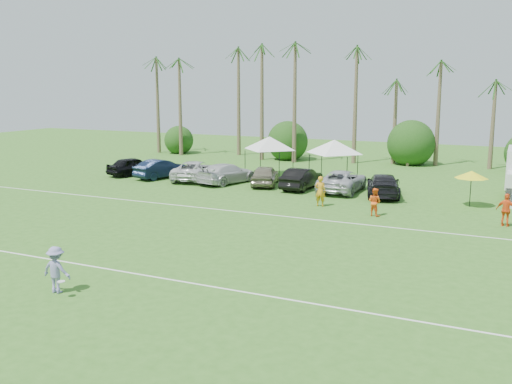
% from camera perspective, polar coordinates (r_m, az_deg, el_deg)
% --- Properties ---
extents(ground, '(120.00, 120.00, 0.00)m').
position_cam_1_polar(ground, '(23.41, -18.41, -8.62)').
color(ground, '#356A1F').
rests_on(ground, ground).
extents(field_lines, '(80.00, 12.10, 0.01)m').
position_cam_1_polar(field_lines, '(29.43, -7.70, -4.20)').
color(field_lines, white).
rests_on(field_lines, ground).
extents(palm_tree_0, '(2.40, 2.40, 8.90)m').
position_cam_1_polar(palm_tree_0, '(65.63, -9.99, 10.50)').
color(palm_tree_0, brown).
rests_on(palm_tree_0, ground).
extents(palm_tree_1, '(2.40, 2.40, 9.90)m').
position_cam_1_polar(palm_tree_1, '(62.91, -6.20, 11.39)').
color(palm_tree_1, brown).
rests_on(palm_tree_1, ground).
extents(palm_tree_2, '(2.40, 2.40, 10.90)m').
position_cam_1_polar(palm_tree_2, '(60.50, -2.06, 12.29)').
color(palm_tree_2, brown).
rests_on(palm_tree_2, ground).
extents(palm_tree_3, '(2.40, 2.40, 11.90)m').
position_cam_1_polar(palm_tree_3, '(58.83, 1.50, 13.17)').
color(palm_tree_3, brown).
rests_on(palm_tree_3, ground).
extents(palm_tree_4, '(2.40, 2.40, 8.90)m').
position_cam_1_polar(palm_tree_4, '(57.29, 5.22, 10.61)').
color(palm_tree_4, brown).
rests_on(palm_tree_4, ground).
extents(palm_tree_5, '(2.40, 2.40, 9.90)m').
position_cam_1_polar(palm_tree_5, '(56.06, 9.16, 11.41)').
color(palm_tree_5, brown).
rests_on(palm_tree_5, ground).
extents(palm_tree_6, '(2.40, 2.40, 10.90)m').
position_cam_1_polar(palm_tree_6, '(55.11, 13.28, 12.18)').
color(palm_tree_6, brown).
rests_on(palm_tree_6, ground).
extents(palm_tree_7, '(2.40, 2.40, 11.90)m').
position_cam_1_polar(palm_tree_7, '(54.45, 17.54, 12.89)').
color(palm_tree_7, brown).
rests_on(palm_tree_7, ground).
extents(palm_tree_8, '(2.40, 2.40, 8.90)m').
position_cam_1_polar(palm_tree_8, '(53.94, 22.73, 9.84)').
color(palm_tree_8, brown).
rests_on(palm_tree_8, ground).
extents(bush_tree_0, '(4.00, 4.00, 4.00)m').
position_cam_1_polar(bush_tree_0, '(65.06, -7.14, 5.57)').
color(bush_tree_0, brown).
rests_on(bush_tree_0, ground).
extents(bush_tree_1, '(4.00, 4.00, 4.00)m').
position_cam_1_polar(bush_tree_1, '(59.21, 3.63, 5.13)').
color(bush_tree_1, brown).
rests_on(bush_tree_1, ground).
extents(bush_tree_2, '(4.00, 4.00, 4.00)m').
position_cam_1_polar(bush_tree_2, '(55.98, 15.17, 4.46)').
color(bush_tree_2, brown).
rests_on(bush_tree_2, ground).
extents(sideline_player_a, '(0.71, 0.48, 1.92)m').
position_cam_1_polar(sideline_player_a, '(35.85, 6.45, 0.08)').
color(sideline_player_a, orange).
rests_on(sideline_player_a, ground).
extents(sideline_player_b, '(0.97, 0.87, 1.64)m').
position_cam_1_polar(sideline_player_b, '(33.76, 11.77, -0.98)').
color(sideline_player_b, orange).
rests_on(sideline_player_b, ground).
extents(sideline_player_c, '(1.12, 0.66, 1.79)m').
position_cam_1_polar(sideline_player_c, '(33.42, 23.75, -1.66)').
color(sideline_player_c, '#F7571B').
rests_on(sideline_player_c, ground).
extents(canopy_tent_left, '(4.70, 4.70, 3.81)m').
position_cam_1_polar(canopy_tent_left, '(47.72, 1.37, 5.57)').
color(canopy_tent_left, black).
rests_on(canopy_tent_left, ground).
extents(canopy_tent_right, '(4.68, 4.68, 3.79)m').
position_cam_1_polar(canopy_tent_right, '(45.44, 7.85, 5.20)').
color(canopy_tent_right, black).
rests_on(canopy_tent_right, ground).
extents(market_umbrella, '(2.04, 2.04, 2.27)m').
position_cam_1_polar(market_umbrella, '(37.73, 20.75, 1.64)').
color(market_umbrella, black).
rests_on(market_umbrella, ground).
extents(frisbee_player, '(1.27, 0.85, 1.74)m').
position_cam_1_polar(frisbee_player, '(22.23, -19.34, -7.35)').
color(frisbee_player, '#8481B7').
rests_on(frisbee_player, ground).
extents(parked_car_0, '(3.11, 4.85, 1.54)m').
position_cam_1_polar(parked_car_0, '(49.12, -12.20, 2.55)').
color(parked_car_0, black).
rests_on(parked_car_0, ground).
extents(parked_car_1, '(2.83, 4.94, 1.54)m').
position_cam_1_polar(parked_car_1, '(47.14, -9.46, 2.31)').
color(parked_car_1, '#0F1A32').
rests_on(parked_car_1, ground).
extents(parked_car_2, '(3.64, 5.95, 1.54)m').
position_cam_1_polar(parked_car_2, '(45.78, -6.10, 2.15)').
color(parked_car_2, silver).
rests_on(parked_car_2, ground).
extents(parked_car_3, '(3.46, 5.68, 1.54)m').
position_cam_1_polar(parked_car_3, '(44.09, -2.89, 1.87)').
color(parked_car_3, silver).
rests_on(parked_car_3, ground).
extents(parked_car_4, '(3.08, 4.85, 1.54)m').
position_cam_1_polar(parked_car_4, '(43.11, 0.90, 1.68)').
color(parked_car_4, '#7A735C').
rests_on(parked_car_4, ground).
extents(parked_car_5, '(1.79, 4.72, 1.54)m').
position_cam_1_polar(parked_car_5, '(41.81, 4.58, 1.37)').
color(parked_car_5, black).
rests_on(parked_car_5, ground).
extents(parked_car_6, '(2.61, 5.56, 1.54)m').
position_cam_1_polar(parked_car_6, '(41.05, 8.63, 1.11)').
color(parked_car_6, '#B3B4BA').
rests_on(parked_car_6, ground).
extents(parked_car_7, '(3.40, 5.67, 1.54)m').
position_cam_1_polar(parked_car_7, '(39.87, 12.61, 0.68)').
color(parked_car_7, black).
rests_on(parked_car_7, ground).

